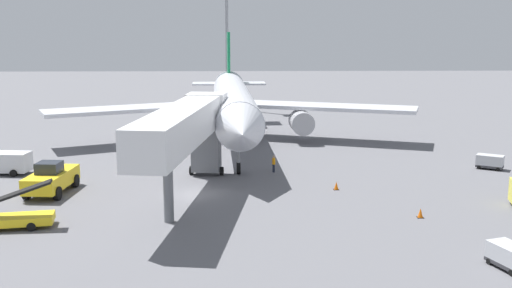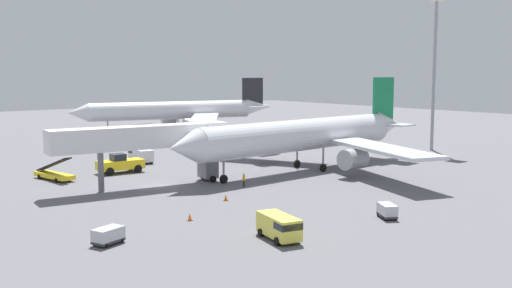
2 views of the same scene
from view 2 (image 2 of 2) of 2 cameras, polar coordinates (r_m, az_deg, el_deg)
The scene contains 14 objects.
ground_plane at distance 75.26m, azimuth -8.98°, elevation -3.92°, with size 300.00×300.00×0.00m, color slate.
airplane_at_gate at distance 85.65m, azimuth 4.87°, elevation 0.82°, with size 44.55×46.04×12.99m.
jet_bridge at distance 74.20m, azimuth -9.85°, elevation 0.41°, with size 6.17×22.21×7.56m.
pushback_tug at distance 85.49m, azimuth -12.69°, elevation -1.85°, with size 3.30×6.45×2.69m.
belt_loader_truck at distance 82.51m, azimuth -18.49°, elevation -2.69°, with size 7.03×3.11×3.23m.
service_van_mid_center at distance 50.96m, azimuth 2.23°, elevation -7.74°, with size 5.08×2.97×2.06m.
service_van_mid_left at distance 94.73m, azimuth -10.84°, elevation -0.99°, with size 5.34×2.74×2.06m.
baggage_cart_far_right at distance 51.23m, azimuth -13.77°, elevation -8.34°, with size 2.15×2.84×1.37m.
baggage_cart_rear_right at distance 59.59m, azimuth 12.26°, elevation -6.13°, with size 2.77×2.39×1.38m.
ground_crew_worker_foreground at distance 73.60m, azimuth -1.16°, elevation -3.40°, with size 0.37×0.37×1.62m.
safety_cone_alpha at distance 57.75m, azimuth -6.26°, elevation -6.86°, with size 0.46×0.46×0.71m.
safety_cone_bravo at distance 65.99m, azimuth -2.87°, elevation -5.07°, with size 0.46×0.46×0.70m.
airplane_background at distance 140.65m, azimuth -7.28°, elevation 3.13°, with size 48.21×47.80×12.25m.
apron_light_mast at distance 110.99m, azimuth 16.54°, elevation 8.98°, with size 2.40×2.40×26.90m.
Camera 2 is at (63.63, -37.62, 14.14)m, focal length 42.43 mm.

